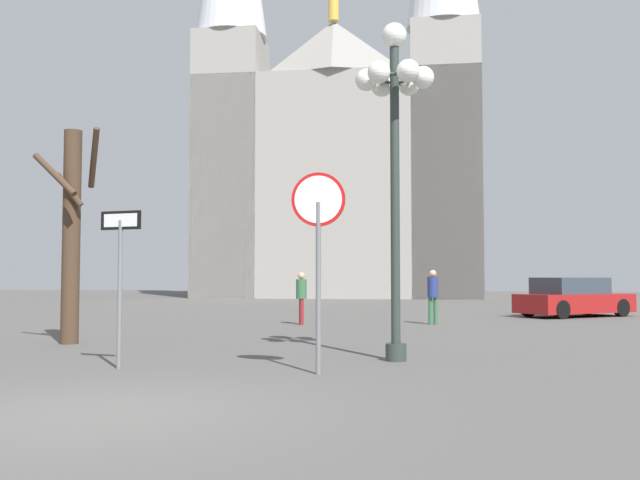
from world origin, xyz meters
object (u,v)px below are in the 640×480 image
object	(u,v)px
parked_car_near_red	(573,298)
pedestrian_walking	(433,291)
one_way_arrow_sign	(120,264)
pedestrian_standing	(301,293)
street_lamp	(395,116)
cathedral	(338,132)
stop_sign	(318,231)
bare_tree	(72,231)

from	to	relation	value
parked_car_near_red	pedestrian_walking	world-z (taller)	pedestrian_walking
one_way_arrow_sign	pedestrian_standing	bearing A→B (deg)	83.58
parked_car_near_red	pedestrian_standing	distance (m)	10.52
street_lamp	parked_car_near_red	xyz separation A→B (m)	(5.84, 13.92, -3.62)
cathedral	stop_sign	size ratio (longest dim) A/B	12.11
cathedral	stop_sign	world-z (taller)	cathedral
street_lamp	bare_tree	size ratio (longest dim) A/B	1.26
street_lamp	bare_tree	xyz separation A→B (m)	(-7.10, 1.97, -1.82)
stop_sign	bare_tree	xyz separation A→B (m)	(-6.01, 3.76, 0.31)
one_way_arrow_sign	pedestrian_walking	xyz separation A→B (m)	(5.07, 10.83, -0.66)
street_lamp	parked_car_near_red	size ratio (longest dim) A/B	1.30
stop_sign	parked_car_near_red	xyz separation A→B (m)	(6.93, 15.72, -1.48)
stop_sign	street_lamp	distance (m)	2.99
parked_car_near_red	pedestrian_standing	bearing A→B (deg)	-148.85
cathedral	pedestrian_standing	world-z (taller)	cathedral
street_lamp	pedestrian_walking	bearing A→B (deg)	85.21
bare_tree	pedestrian_standing	world-z (taller)	bare_tree
pedestrian_standing	pedestrian_walking	bearing A→B (deg)	9.90
stop_sign	bare_tree	size ratio (longest dim) A/B	0.64
pedestrian_standing	one_way_arrow_sign	bearing A→B (deg)	-96.42
one_way_arrow_sign	parked_car_near_red	xyz separation A→B (m)	(10.14, 15.58, -0.99)
cathedral	parked_car_near_red	distance (m)	26.69
one_way_arrow_sign	pedestrian_walking	bearing A→B (deg)	64.91
stop_sign	pedestrian_walking	size ratio (longest dim) A/B	1.84
street_lamp	pedestrian_walking	xyz separation A→B (m)	(0.77, 9.17, -3.28)
parked_car_near_red	street_lamp	bearing A→B (deg)	-112.76
street_lamp	pedestrian_walking	distance (m)	9.77
stop_sign	parked_car_near_red	world-z (taller)	stop_sign
street_lamp	pedestrian_standing	distance (m)	9.65
stop_sign	one_way_arrow_sign	size ratio (longest dim) A/B	1.21
street_lamp	bare_tree	world-z (taller)	street_lamp
cathedral	bare_tree	bearing A→B (deg)	-93.03
one_way_arrow_sign	pedestrian_standing	xyz separation A→B (m)	(1.14, 10.14, -0.70)
pedestrian_walking	pedestrian_standing	size ratio (longest dim) A/B	1.05
pedestrian_standing	parked_car_near_red	bearing A→B (deg)	31.15
cathedral	pedestrian_walking	bearing A→B (deg)	-77.01
bare_tree	parked_car_near_red	world-z (taller)	bare_tree
stop_sign	pedestrian_walking	world-z (taller)	stop_sign
one_way_arrow_sign	pedestrian_walking	distance (m)	11.97
cathedral	pedestrian_standing	xyz separation A→B (m)	(2.16, -27.09, -10.62)
parked_car_near_red	pedestrian_standing	xyz separation A→B (m)	(-9.00, -5.44, 0.29)
one_way_arrow_sign	pedestrian_standing	size ratio (longest dim) A/B	1.59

